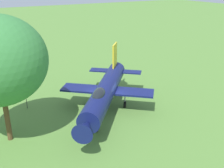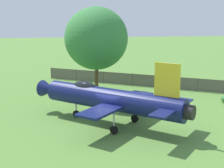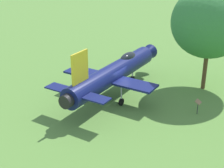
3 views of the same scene
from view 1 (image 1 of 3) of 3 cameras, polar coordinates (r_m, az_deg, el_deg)
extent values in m
plane|color=#568438|center=(24.18, -1.29, -5.80)|extent=(200.00, 200.00, 0.00)
cylinder|color=#111951|center=(23.32, -1.33, -1.39)|extent=(8.75, 9.87, 1.67)
cone|color=#111951|center=(17.80, -5.62, -9.24)|extent=(2.12, 2.14, 1.42)
cylinder|color=black|center=(28.86, 1.14, 3.18)|extent=(1.15, 1.10, 1.00)
ellipsoid|color=black|center=(20.77, -2.79, -2.26)|extent=(2.11, 2.26, 0.84)
cube|color=yellow|center=(26.75, 0.58, 6.11)|extent=(1.27, 1.46, 2.28)
cube|color=#111951|center=(23.58, 4.84, -1.75)|extent=(3.64, 3.47, 0.16)
cube|color=#111951|center=(24.51, -6.70, -0.90)|extent=(3.64, 3.47, 0.16)
cube|color=#111951|center=(27.49, 4.30, 2.54)|extent=(2.08, 2.00, 0.10)
cube|color=#111951|center=(28.05, -2.76, 2.97)|extent=(2.08, 2.00, 0.10)
cylinder|color=#A5A8AD|center=(20.69, -3.30, -7.46)|extent=(0.12, 0.12, 1.55)
cylinder|color=black|center=(21.08, -3.26, -9.30)|extent=(0.53, 0.57, 0.60)
cylinder|color=#A5A8AD|center=(24.50, 2.76, -2.64)|extent=(0.12, 0.12, 1.55)
cylinder|color=black|center=(24.82, 2.73, -4.28)|extent=(0.53, 0.57, 0.60)
cylinder|color=#A5A8AD|center=(25.06, -4.20, -2.11)|extent=(0.12, 0.12, 1.55)
cylinder|color=black|center=(25.37, -4.15, -3.71)|extent=(0.53, 0.57, 0.60)
cylinder|color=brown|center=(20.67, -21.40, -5.87)|extent=(0.37, 0.37, 4.20)
cylinder|color=#4C4238|center=(37.97, -22.17, 4.05)|extent=(0.08, 0.08, 1.47)
ellipsoid|color=#387F3D|center=(33.00, -18.96, 1.33)|extent=(1.14, 1.13, 0.73)
cylinder|color=#333333|center=(25.72, -17.55, -4.00)|extent=(0.06, 0.06, 0.90)
cube|color=olive|center=(25.49, -17.69, -2.84)|extent=(0.69, 0.71, 0.25)
camera|label=2|loc=(37.05, 36.00, 13.15)|focal=51.78mm
camera|label=3|loc=(46.69, -13.33, 22.53)|focal=53.80mm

